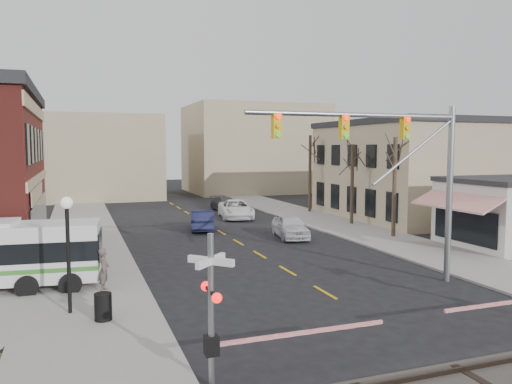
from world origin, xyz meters
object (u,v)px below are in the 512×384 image
trash_bin (103,307)px  pedestrian_near (104,270)px  rr_crossing_west (227,310)px  car_c (236,209)px  car_d (226,204)px  pedestrian_far (50,265)px  car_b (203,220)px  traffic_signal_mast (400,157)px  street_lamp (67,230)px  car_a (290,226)px

trash_bin → pedestrian_near: pedestrian_near is taller
rr_crossing_west → car_c: bearing=72.0°
car_d → pedestrian_far: bearing=-130.1°
car_b → car_c: 6.72m
traffic_signal_mast → car_d: (0.48, 28.28, -5.07)m
street_lamp → pedestrian_far: size_ratio=2.61×
rr_crossing_west → pedestrian_far: (-4.78, 11.66, -1.03)m
pedestrian_far → car_b: bearing=-10.0°
car_c → rr_crossing_west: bearing=-98.5°
traffic_signal_mast → car_b: size_ratio=2.14×
rr_crossing_west → car_d: (10.13, 34.49, -1.30)m
pedestrian_near → pedestrian_far: (-2.21, 2.07, -0.08)m
car_a → pedestrian_near: size_ratio=2.61×
car_c → car_d: 5.24m
street_lamp → car_c: 26.10m
traffic_signal_mast → car_c: 23.61m
street_lamp → car_c: (13.42, 22.26, -2.38)m
street_lamp → car_d: 30.94m
pedestrian_near → pedestrian_far: size_ratio=1.10×
car_d → car_c: bearing=-103.7°
trash_bin → car_c: (12.32, 23.48, 0.20)m
street_lamp → pedestrian_far: (-0.87, 4.63, -2.24)m
car_b → pedestrian_near: bearing=75.2°
car_b → pedestrian_near: (-7.83, -14.50, 0.25)m
trash_bin → car_b: size_ratio=0.21×
trash_bin → street_lamp: bearing=132.0°
trash_bin → pedestrian_far: 6.19m
rr_crossing_west → pedestrian_near: bearing=105.0°
traffic_signal_mast → street_lamp: 13.82m
car_b → trash_bin: bearing=79.8°
rr_crossing_west → street_lamp: street_lamp is taller
street_lamp → trash_bin: 3.06m
rr_crossing_west → pedestrian_near: size_ratio=3.11×
street_lamp → car_a: 18.52m
street_lamp → pedestrian_near: 3.61m
rr_crossing_west → car_a: bearing=61.8°
car_c → pedestrian_near: 23.11m
pedestrian_far → car_d: bearing=-4.2°
car_c → pedestrian_near: (-12.09, -19.70, 0.23)m
rr_crossing_west → car_a: size_ratio=1.19×
trash_bin → pedestrian_far: bearing=108.7°
traffic_signal_mast → car_c: (-0.13, 23.08, -4.94)m
car_a → pedestrian_near: (-12.69, -9.30, 0.22)m
trash_bin → car_d: car_d is taller
pedestrian_near → trash_bin: bearing=-168.9°
rr_crossing_west → car_b: bearing=77.7°
street_lamp → car_b: size_ratio=0.92×
pedestrian_near → car_a: bearing=-39.2°
street_lamp → car_a: (14.02, 11.86, -2.38)m
street_lamp → car_d: (14.04, 27.46, -2.51)m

